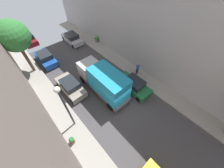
% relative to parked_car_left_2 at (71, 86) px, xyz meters
% --- Properties ---
extents(ground, '(32.00, 32.00, 0.00)m').
position_rel_parked_car_left_2_xyz_m(ground, '(2.70, -5.35, -0.72)').
color(ground, '#423F42').
extents(sidewalk_left, '(2.00, 44.00, 0.15)m').
position_rel_parked_car_left_2_xyz_m(sidewalk_left, '(-2.30, -5.35, -0.64)').
color(sidewalk_left, gray).
rests_on(sidewalk_left, ground).
extents(sidewalk_right, '(2.00, 44.00, 0.15)m').
position_rel_parked_car_left_2_xyz_m(sidewalk_right, '(7.70, -5.35, -0.64)').
color(sidewalk_right, gray).
rests_on(sidewalk_right, ground).
extents(building_right, '(6.00, 44.00, 15.16)m').
position_rel_parked_car_left_2_xyz_m(building_right, '(11.70, -5.35, 6.86)').
color(building_right, '#B2B2B7').
rests_on(building_right, ground).
extents(parked_car_left_2, '(1.78, 4.20, 1.57)m').
position_rel_parked_car_left_2_xyz_m(parked_car_left_2, '(0.00, 0.00, 0.00)').
color(parked_car_left_2, gray).
rests_on(parked_car_left_2, ground).
extents(parked_car_left_3, '(1.78, 4.20, 1.57)m').
position_rel_parked_car_left_2_xyz_m(parked_car_left_3, '(0.00, 6.75, 0.00)').
color(parked_car_left_3, '#194799').
rests_on(parked_car_left_3, ground).
extents(parked_car_left_4, '(1.78, 4.20, 1.57)m').
position_rel_parked_car_left_2_xyz_m(parked_car_left_4, '(0.00, 13.54, 0.00)').
color(parked_car_left_4, maroon).
rests_on(parked_car_left_4, ground).
extents(parked_car_right_1, '(1.78, 4.20, 1.57)m').
position_rel_parked_car_left_2_xyz_m(parked_car_right_1, '(5.40, -4.58, 0.00)').
color(parked_car_right_1, '#1E6638').
rests_on(parked_car_right_1, ground).
extents(parked_car_right_2, '(1.78, 4.20, 1.57)m').
position_rel_parked_car_left_2_xyz_m(parked_car_right_2, '(5.40, 8.88, 0.00)').
color(parked_car_right_2, silver).
rests_on(parked_car_right_2, ground).
extents(delivery_truck, '(2.26, 6.60, 3.38)m').
position_rel_parked_car_left_2_xyz_m(delivery_truck, '(2.70, -2.65, 1.07)').
color(delivery_truck, '#4C4C51').
rests_on(delivery_truck, ground).
extents(pedestrian, '(0.40, 0.36, 1.72)m').
position_rel_parked_car_left_2_xyz_m(pedestrian, '(7.59, -3.28, 0.35)').
color(pedestrian, '#2D334C').
rests_on(pedestrian, sidewalk_right).
extents(street_tree_0, '(3.33, 3.33, 6.49)m').
position_rel_parked_car_left_2_xyz_m(street_tree_0, '(-2.01, 6.16, 4.22)').
color(street_tree_0, brown).
rests_on(street_tree_0, sidewalk_left).
extents(potted_plant_0, '(0.65, 0.65, 0.99)m').
position_rel_parked_car_left_2_xyz_m(potted_plant_0, '(8.43, 6.23, -0.02)').
color(potted_plant_0, slate).
rests_on(potted_plant_0, sidewalk_right).
extents(potted_plant_1, '(0.45, 0.45, 0.85)m').
position_rel_parked_car_left_2_xyz_m(potted_plant_1, '(-2.89, -5.18, -0.11)').
color(potted_plant_1, brown).
rests_on(potted_plant_1, sidewalk_left).
extents(lamp_post, '(0.44, 0.44, 5.41)m').
position_rel_parked_car_left_2_xyz_m(lamp_post, '(-1.90, -3.81, 3.00)').
color(lamp_post, '#333338').
rests_on(lamp_post, sidewalk_left).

